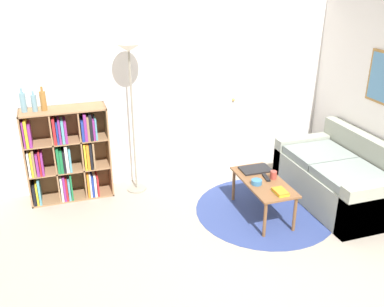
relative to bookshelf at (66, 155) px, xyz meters
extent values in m
cube|color=silver|center=(1.46, 0.22, 0.74)|extent=(7.13, 0.05, 2.60)
cube|color=white|center=(1.94, 0.18, 0.48)|extent=(0.83, 0.02, 2.08)
sphere|color=tan|center=(2.23, 0.16, 0.44)|extent=(0.04, 0.04, 0.04)
cylinder|color=navy|center=(2.14, -1.06, -0.56)|extent=(1.61, 1.61, 0.01)
cube|color=#936B47|center=(-0.46, 0.00, 0.01)|extent=(0.02, 0.34, 1.14)
cube|color=#936B47|center=(0.50, 0.00, 0.01)|extent=(0.02, 0.34, 1.14)
cube|color=#936B47|center=(0.02, 0.00, 0.57)|extent=(0.98, 0.34, 0.02)
cube|color=#936B47|center=(0.02, 0.00, -0.55)|extent=(0.98, 0.34, 0.02)
cube|color=#936B47|center=(0.02, 0.16, 0.01)|extent=(0.98, 0.02, 1.14)
cube|color=#936B47|center=(-0.13, 0.00, 0.01)|extent=(0.02, 0.32, 1.10)
cube|color=#936B47|center=(0.18, 0.00, 0.01)|extent=(0.02, 0.32, 1.10)
cube|color=#936B47|center=(0.02, 0.00, -0.18)|extent=(0.94, 0.32, 0.02)
cube|color=#936B47|center=(0.02, 0.00, 0.19)|extent=(0.94, 0.32, 0.02)
cube|color=black|center=(-0.42, -0.04, -0.42)|extent=(0.03, 0.25, 0.25)
cube|color=gold|center=(-0.39, -0.03, -0.41)|extent=(0.02, 0.27, 0.27)
cube|color=teal|center=(-0.36, -0.03, -0.39)|extent=(0.03, 0.26, 0.31)
cube|color=silver|center=(-0.10, -0.04, -0.40)|extent=(0.02, 0.24, 0.29)
cube|color=#7F287A|center=(-0.07, -0.04, -0.39)|extent=(0.03, 0.24, 0.31)
cube|color=#B21E23|center=(-0.05, -0.05, -0.41)|extent=(0.02, 0.23, 0.28)
cube|color=teal|center=(-0.02, -0.05, -0.41)|extent=(0.02, 0.24, 0.26)
cube|color=#196B38|center=(0.01, -0.07, -0.38)|extent=(0.02, 0.19, 0.33)
cube|color=orange|center=(0.21, -0.07, -0.39)|extent=(0.03, 0.19, 0.30)
cube|color=silver|center=(0.24, -0.07, -0.39)|extent=(0.02, 0.19, 0.30)
cube|color=navy|center=(0.26, -0.04, -0.42)|extent=(0.03, 0.24, 0.26)
cube|color=silver|center=(0.29, -0.06, -0.41)|extent=(0.03, 0.21, 0.26)
cube|color=#B21E23|center=(0.32, -0.03, -0.42)|extent=(0.02, 0.27, 0.26)
cube|color=silver|center=(-0.43, -0.04, -0.02)|extent=(0.02, 0.24, 0.29)
cube|color=gold|center=(-0.40, -0.07, -0.02)|extent=(0.02, 0.19, 0.30)
cube|color=olive|center=(-0.37, -0.04, -0.01)|extent=(0.03, 0.24, 0.32)
cube|color=#7F287A|center=(-0.34, -0.03, -0.04)|extent=(0.03, 0.27, 0.26)
cube|color=#B21E23|center=(-0.30, -0.07, -0.02)|extent=(0.02, 0.20, 0.30)
cube|color=#7F287A|center=(-0.28, -0.06, -0.03)|extent=(0.02, 0.21, 0.27)
cube|color=#196B38|center=(-0.10, -0.05, -0.02)|extent=(0.03, 0.23, 0.30)
cube|color=#196B38|center=(-0.07, -0.04, -0.03)|extent=(0.03, 0.25, 0.27)
cube|color=black|center=(-0.03, -0.03, -0.04)|extent=(0.03, 0.26, 0.25)
cube|color=silver|center=(0.00, -0.03, -0.01)|extent=(0.03, 0.27, 0.32)
cube|color=teal|center=(0.03, -0.04, -0.03)|extent=(0.03, 0.25, 0.28)
cube|color=gold|center=(0.21, -0.03, -0.01)|extent=(0.02, 0.26, 0.32)
cube|color=orange|center=(0.24, -0.07, -0.01)|extent=(0.03, 0.19, 0.31)
cube|color=black|center=(0.28, -0.04, -0.01)|extent=(0.03, 0.25, 0.32)
cube|color=olive|center=(0.31, -0.03, 0.00)|extent=(0.02, 0.27, 0.33)
cube|color=#7F287A|center=(-0.43, -0.04, 0.35)|extent=(0.02, 0.25, 0.30)
cube|color=gold|center=(-0.40, -0.04, 0.36)|extent=(0.03, 0.24, 0.31)
cube|color=#7F287A|center=(-0.37, -0.06, 0.33)|extent=(0.03, 0.21, 0.27)
cube|color=#B21E23|center=(-0.10, -0.07, 0.35)|extent=(0.03, 0.19, 0.30)
cube|color=navy|center=(-0.07, -0.05, 0.33)|extent=(0.02, 0.22, 0.25)
cube|color=#7F287A|center=(-0.04, -0.05, 0.34)|extent=(0.02, 0.23, 0.28)
cube|color=teal|center=(-0.01, -0.05, 0.33)|extent=(0.03, 0.22, 0.27)
cube|color=#7F287A|center=(0.02, -0.04, 0.33)|extent=(0.03, 0.25, 0.26)
cube|color=navy|center=(0.21, -0.05, 0.32)|extent=(0.03, 0.23, 0.25)
cube|color=#7F287A|center=(0.25, -0.03, 0.36)|extent=(0.03, 0.26, 0.33)
cube|color=olive|center=(0.28, -0.04, 0.34)|extent=(0.02, 0.25, 0.29)
cube|color=black|center=(0.31, -0.06, 0.36)|extent=(0.03, 0.20, 0.31)
cube|color=#7F287A|center=(0.34, -0.04, 0.32)|extent=(0.02, 0.25, 0.25)
cube|color=teal|center=(0.37, -0.05, 0.33)|extent=(0.02, 0.23, 0.25)
cylinder|color=gray|center=(0.81, -0.07, -0.55)|extent=(0.24, 0.24, 0.01)
cylinder|color=gray|center=(0.81, -0.07, 0.36)|extent=(0.02, 0.02, 1.75)
cone|color=white|center=(0.81, -0.07, 1.24)|extent=(0.33, 0.33, 0.10)
cube|color=gray|center=(3.06, -1.12, -0.34)|extent=(0.89, 1.55, 0.45)
cube|color=gray|center=(3.43, -1.12, -0.16)|extent=(0.16, 1.55, 0.80)
cube|color=gray|center=(3.06, -1.81, -0.27)|extent=(0.89, 0.16, 0.59)
cube|color=gray|center=(3.06, -0.43, -0.27)|extent=(0.89, 0.16, 0.59)
cube|color=gray|center=(2.98, -1.43, -0.07)|extent=(0.69, 0.59, 0.10)
cube|color=gray|center=(2.98, -0.81, -0.07)|extent=(0.69, 0.59, 0.10)
cube|color=brown|center=(2.06, -1.13, -0.14)|extent=(0.43, 0.90, 0.02)
cylinder|color=brown|center=(1.89, -1.54, -0.35)|extent=(0.04, 0.04, 0.41)
cylinder|color=brown|center=(1.89, -0.72, -0.35)|extent=(0.04, 0.04, 0.41)
cylinder|color=brown|center=(2.24, -1.54, -0.35)|extent=(0.04, 0.04, 0.41)
cylinder|color=brown|center=(2.24, -0.72, -0.35)|extent=(0.04, 0.04, 0.41)
cube|color=black|center=(2.10, -0.85, -0.12)|extent=(0.36, 0.24, 0.02)
cylinder|color=teal|center=(1.95, -1.18, -0.10)|extent=(0.12, 0.12, 0.05)
cube|color=gold|center=(2.10, -1.45, -0.11)|extent=(0.12, 0.18, 0.02)
cube|color=orange|center=(2.09, -1.45, -0.10)|extent=(0.12, 0.18, 0.02)
cylinder|color=#A33D33|center=(2.19, -1.12, -0.08)|extent=(0.07, 0.07, 0.09)
cube|color=black|center=(2.12, -1.09, -0.12)|extent=(0.07, 0.18, 0.02)
cylinder|color=#6B93A3|center=(-0.39, 0.01, 0.69)|extent=(0.07, 0.07, 0.22)
cylinder|color=#6B93A3|center=(-0.39, 0.01, 0.82)|extent=(0.03, 0.03, 0.05)
cylinder|color=#6B93A3|center=(-0.27, -0.01, 0.67)|extent=(0.06, 0.06, 0.19)
cylinder|color=#6B93A3|center=(-0.27, -0.01, 0.79)|extent=(0.02, 0.02, 0.05)
cylinder|color=olive|center=(-0.17, 0.00, 0.69)|extent=(0.07, 0.07, 0.22)
cylinder|color=olive|center=(-0.17, 0.00, 0.82)|extent=(0.03, 0.03, 0.05)
camera|label=1|loc=(-0.03, -4.93, 2.07)|focal=40.00mm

